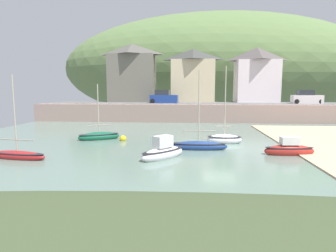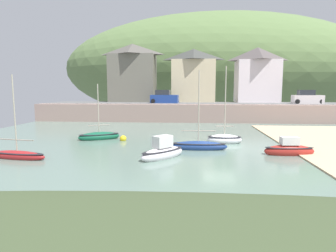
{
  "view_description": "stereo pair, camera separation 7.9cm",
  "coord_description": "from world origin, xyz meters",
  "px_view_note": "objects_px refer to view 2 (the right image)",
  "views": [
    {
      "loc": [
        -2.19,
        -22.39,
        4.47
      ],
      "look_at": [
        -4.1,
        0.62,
        1.51
      ],
      "focal_mm": 30.86,
      "sensor_mm": 36.0,
      "label": 1
    },
    {
      "loc": [
        -2.11,
        -22.38,
        4.47
      ],
      "look_at": [
        -4.1,
        0.62,
        1.51
      ],
      "focal_mm": 30.86,
      "sensor_mm": 36.0,
      "label": 2
    }
  ],
  "objects_px": {
    "waterfront_building_right": "(257,74)",
    "waterfront_building_centre": "(193,75)",
    "waterfront_building_left": "(133,73)",
    "sailboat_far_left": "(163,152)",
    "sailboat_white_hull": "(17,155)",
    "motorboat_with_cabin": "(289,150)",
    "sailboat_tall_mast": "(99,136)",
    "parked_car_by_wall": "(307,98)",
    "parked_car_near_slipway": "(164,98)",
    "fishing_boat_green": "(224,139)",
    "mooring_buoy": "(123,139)",
    "rowboat_small_beached": "(198,146)"
  },
  "relations": [
    {
      "from": "sailboat_white_hull",
      "to": "parked_car_by_wall",
      "type": "height_order",
      "value": "sailboat_white_hull"
    },
    {
      "from": "rowboat_small_beached",
      "to": "sailboat_far_left",
      "type": "bearing_deg",
      "value": -129.29
    },
    {
      "from": "sailboat_white_hull",
      "to": "rowboat_small_beached",
      "type": "bearing_deg",
      "value": 27.24
    },
    {
      "from": "motorboat_with_cabin",
      "to": "fishing_boat_green",
      "type": "distance_m",
      "value": 5.76
    },
    {
      "from": "sailboat_far_left",
      "to": "motorboat_with_cabin",
      "type": "bearing_deg",
      "value": -37.87
    },
    {
      "from": "waterfront_building_right",
      "to": "sailboat_white_hull",
      "type": "distance_m",
      "value": 37.61
    },
    {
      "from": "waterfront_building_centre",
      "to": "sailboat_tall_mast",
      "type": "distance_m",
      "value": 25.0
    },
    {
      "from": "sailboat_tall_mast",
      "to": "mooring_buoy",
      "type": "distance_m",
      "value": 2.39
    },
    {
      "from": "parked_car_by_wall",
      "to": "waterfront_building_right",
      "type": "bearing_deg",
      "value": 146.17
    },
    {
      "from": "waterfront_building_centre",
      "to": "sailboat_white_hull",
      "type": "xyz_separation_m",
      "value": [
        -11.32,
        -30.21,
        -6.46
      ]
    },
    {
      "from": "waterfront_building_left",
      "to": "waterfront_building_centre",
      "type": "height_order",
      "value": "waterfront_building_left"
    },
    {
      "from": "waterfront_building_left",
      "to": "sailboat_far_left",
      "type": "distance_m",
      "value": 31.09
    },
    {
      "from": "parked_car_near_slipway",
      "to": "mooring_buoy",
      "type": "height_order",
      "value": "parked_car_near_slipway"
    },
    {
      "from": "sailboat_white_hull",
      "to": "parked_car_near_slipway",
      "type": "bearing_deg",
      "value": 83.54
    },
    {
      "from": "sailboat_tall_mast",
      "to": "rowboat_small_beached",
      "type": "relative_size",
      "value": 0.85
    },
    {
      "from": "waterfront_building_right",
      "to": "parked_car_by_wall",
      "type": "height_order",
      "value": "waterfront_building_right"
    },
    {
      "from": "rowboat_small_beached",
      "to": "waterfront_building_right",
      "type": "bearing_deg",
      "value": 69.05
    },
    {
      "from": "waterfront_building_right",
      "to": "sailboat_tall_mast",
      "type": "distance_m",
      "value": 29.96
    },
    {
      "from": "waterfront_building_right",
      "to": "sailboat_far_left",
      "type": "relative_size",
      "value": 2.57
    },
    {
      "from": "waterfront_building_right",
      "to": "sailboat_far_left",
      "type": "height_order",
      "value": "waterfront_building_right"
    },
    {
      "from": "waterfront_building_left",
      "to": "sailboat_far_left",
      "type": "bearing_deg",
      "value": -74.71
    },
    {
      "from": "waterfront_building_centre",
      "to": "sailboat_tall_mast",
      "type": "height_order",
      "value": "waterfront_building_centre"
    },
    {
      "from": "parked_car_by_wall",
      "to": "waterfront_building_centre",
      "type": "bearing_deg",
      "value": 166.68
    },
    {
      "from": "waterfront_building_left",
      "to": "parked_car_near_slipway",
      "type": "height_order",
      "value": "waterfront_building_left"
    },
    {
      "from": "waterfront_building_centre",
      "to": "waterfront_building_left",
      "type": "bearing_deg",
      "value": -180.0
    },
    {
      "from": "sailboat_white_hull",
      "to": "sailboat_tall_mast",
      "type": "distance_m",
      "value": 8.1
    },
    {
      "from": "sailboat_tall_mast",
      "to": "parked_car_by_wall",
      "type": "height_order",
      "value": "sailboat_tall_mast"
    },
    {
      "from": "waterfront_building_centre",
      "to": "motorboat_with_cabin",
      "type": "height_order",
      "value": "waterfront_building_centre"
    },
    {
      "from": "sailboat_tall_mast",
      "to": "mooring_buoy",
      "type": "height_order",
      "value": "sailboat_tall_mast"
    },
    {
      "from": "sailboat_white_hull",
      "to": "parked_car_by_wall",
      "type": "xyz_separation_m",
      "value": [
        27.63,
        25.71,
        2.95
      ]
    },
    {
      "from": "fishing_boat_green",
      "to": "mooring_buoy",
      "type": "bearing_deg",
      "value": -179.28
    },
    {
      "from": "sailboat_white_hull",
      "to": "sailboat_far_left",
      "type": "bearing_deg",
      "value": 14.56
    },
    {
      "from": "sailboat_white_hull",
      "to": "parked_car_by_wall",
      "type": "bearing_deg",
      "value": 51.75
    },
    {
      "from": "waterfront_building_right",
      "to": "sailboat_tall_mast",
      "type": "height_order",
      "value": "waterfront_building_right"
    },
    {
      "from": "waterfront_building_centre",
      "to": "sailboat_far_left",
      "type": "distance_m",
      "value": 30.0
    },
    {
      "from": "sailboat_tall_mast",
      "to": "rowboat_small_beached",
      "type": "bearing_deg",
      "value": -49.08
    },
    {
      "from": "parked_car_near_slipway",
      "to": "parked_car_by_wall",
      "type": "distance_m",
      "value": 20.61
    },
    {
      "from": "waterfront_building_right",
      "to": "mooring_buoy",
      "type": "height_order",
      "value": "waterfront_building_right"
    },
    {
      "from": "waterfront_building_right",
      "to": "sailboat_far_left",
      "type": "xyz_separation_m",
      "value": [
        -12.05,
        -29.27,
        -6.37
      ]
    },
    {
      "from": "waterfront_building_left",
      "to": "waterfront_building_centre",
      "type": "xyz_separation_m",
      "value": [
        9.95,
        0.0,
        -0.46
      ]
    },
    {
      "from": "waterfront_building_centre",
      "to": "motorboat_with_cabin",
      "type": "distance_m",
      "value": 29.1
    },
    {
      "from": "parked_car_near_slipway",
      "to": "parked_car_by_wall",
      "type": "height_order",
      "value": "same"
    },
    {
      "from": "waterfront_building_right",
      "to": "sailboat_tall_mast",
      "type": "bearing_deg",
      "value": -129.18
    },
    {
      "from": "sailboat_far_left",
      "to": "waterfront_building_right",
      "type": "bearing_deg",
      "value": 18.82
    },
    {
      "from": "waterfront_building_left",
      "to": "mooring_buoy",
      "type": "bearing_deg",
      "value": -80.46
    },
    {
      "from": "waterfront_building_left",
      "to": "fishing_boat_green",
      "type": "distance_m",
      "value": 27.46
    },
    {
      "from": "waterfront_building_right",
      "to": "waterfront_building_centre",
      "type": "bearing_deg",
      "value": 180.0
    },
    {
      "from": "rowboat_small_beached",
      "to": "mooring_buoy",
      "type": "xyz_separation_m",
      "value": [
        -6.47,
        3.08,
        -0.11
      ]
    },
    {
      "from": "sailboat_white_hull",
      "to": "motorboat_with_cabin",
      "type": "relative_size",
      "value": 1.61
    },
    {
      "from": "waterfront_building_left",
      "to": "rowboat_small_beached",
      "type": "height_order",
      "value": "waterfront_building_left"
    }
  ]
}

